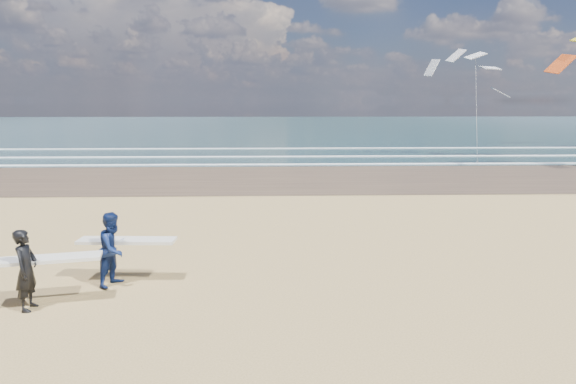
{
  "coord_description": "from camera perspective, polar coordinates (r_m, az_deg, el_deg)",
  "views": [
    {
      "loc": [
        3.87,
        -9.85,
        4.08
      ],
      "look_at": [
        4.41,
        6.0,
        1.25
      ],
      "focal_mm": 32.0,
      "sensor_mm": 36.0,
      "label": 1
    }
  ],
  "objects": [
    {
      "name": "foam_breakers",
      "position": [
        41.43,
        21.04,
        3.87
      ],
      "size": [
        220.0,
        11.7,
        0.05
      ],
      "color": "white",
      "rests_on": "ground"
    },
    {
      "name": "kite_1",
      "position": [
        38.83,
        20.17,
        10.74
      ],
      "size": [
        6.4,
        4.8,
        8.5
      ],
      "color": "slate",
      "rests_on": "ground"
    },
    {
      "name": "surfer_near",
      "position": [
        11.41,
        -26.79,
        -7.55
      ],
      "size": [
        2.26,
        1.13,
        1.63
      ],
      "color": "black",
      "rests_on": "ground"
    },
    {
      "name": "wet_sand_strip",
      "position": [
        32.44,
        27.91,
        1.72
      ],
      "size": [
        220.0,
        12.0,
        0.01
      ],
      "primitive_type": "cube",
      "color": "#463525",
      "rests_on": "ground"
    },
    {
      "name": "ocean",
      "position": [
        83.53,
        9.28,
        7.2
      ],
      "size": [
        220.0,
        100.0,
        0.02
      ],
      "primitive_type": "cube",
      "color": "#1B393C",
      "rests_on": "ground"
    },
    {
      "name": "surfer_far",
      "position": [
        12.13,
        -18.68,
        -5.92
      ],
      "size": [
        2.22,
        1.16,
        1.67
      ],
      "color": "#0D1B49",
      "rests_on": "ground"
    }
  ]
}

